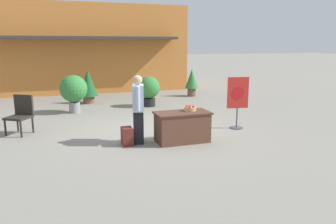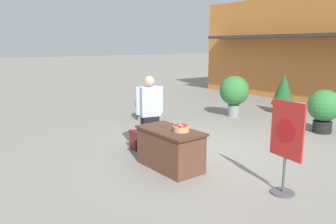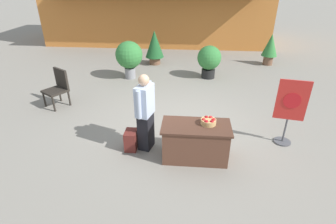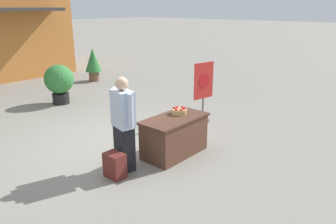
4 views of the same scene
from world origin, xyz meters
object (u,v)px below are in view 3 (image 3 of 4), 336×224
(apple_basket, at_px, (208,121))
(potted_plant_far_right, at_px, (155,46))
(potted_plant_near_right, at_px, (129,56))
(backpack, at_px, (131,140))
(person_visitor, at_px, (145,113))
(display_table, at_px, (195,141))
(patio_chair, at_px, (58,86))
(potted_plant_near_left, at_px, (209,59))
(poster_board, at_px, (290,110))
(potted_plant_far_left, at_px, (270,47))

(apple_basket, xyz_separation_m, potted_plant_far_right, (-1.85, 6.04, -0.04))
(apple_basket, relative_size, potted_plant_near_right, 0.23)
(backpack, bearing_deg, person_visitor, 16.22)
(display_table, height_order, backpack, display_table)
(patio_chair, distance_m, potted_plant_far_right, 4.56)
(display_table, height_order, potted_plant_near_right, potted_plant_near_right)
(potted_plant_near_left, bearing_deg, person_visitor, -108.72)
(apple_basket, bearing_deg, potted_plant_near_right, 120.04)
(apple_basket, bearing_deg, potted_plant_far_right, 107.04)
(backpack, distance_m, poster_board, 3.34)
(poster_board, distance_m, patio_chair, 5.84)
(backpack, relative_size, poster_board, 0.29)
(backpack, bearing_deg, apple_basket, -3.63)
(backpack, bearing_deg, potted_plant_near_right, 102.62)
(person_visitor, distance_m, potted_plant_far_right, 5.88)
(potted_plant_near_right, bearing_deg, potted_plant_far_left, 21.31)
(apple_basket, bearing_deg, patio_chair, 153.20)
(display_table, distance_m, person_visitor, 1.15)
(patio_chair, bearing_deg, potted_plant_far_left, 156.07)
(poster_board, distance_m, potted_plant_far_right, 6.47)
(potted_plant_far_right, bearing_deg, patio_chair, -117.84)
(backpack, xyz_separation_m, potted_plant_far_right, (-0.30, 5.94, 0.55))
(backpack, relative_size, potted_plant_far_left, 0.34)
(apple_basket, relative_size, person_visitor, 0.18)
(poster_board, relative_size, potted_plant_near_right, 1.11)
(poster_board, xyz_separation_m, patio_chair, (-5.67, 1.39, -0.24))
(apple_basket, bearing_deg, potted_plant_near_left, 86.86)
(display_table, distance_m, poster_board, 2.09)
(poster_board, relative_size, potted_plant_far_left, 1.18)
(display_table, height_order, potted_plant_far_left, potted_plant_far_left)
(poster_board, bearing_deg, display_table, -59.88)
(person_visitor, bearing_deg, potted_plant_far_left, 71.31)
(display_table, bearing_deg, potted_plant_near_left, 84.14)
(potted_plant_far_right, relative_size, potted_plant_far_left, 1.09)
(apple_basket, bearing_deg, person_visitor, 171.47)
(backpack, distance_m, potted_plant_far_left, 7.62)
(apple_basket, relative_size, potted_plant_far_left, 0.24)
(display_table, xyz_separation_m, potted_plant_far_right, (-1.62, 6.11, 0.39))
(potted_plant_near_left, bearing_deg, potted_plant_far_right, 145.96)
(potted_plant_far_right, relative_size, potted_plant_near_left, 1.18)
(poster_board, relative_size, patio_chair, 1.42)
(apple_basket, bearing_deg, poster_board, 20.23)
(potted_plant_near_left, distance_m, potted_plant_far_left, 3.05)
(person_visitor, bearing_deg, apple_basket, 5.70)
(person_visitor, height_order, poster_board, person_visitor)
(potted_plant_near_right, height_order, potted_plant_far_right, potted_plant_far_right)
(display_table, xyz_separation_m, person_visitor, (-1.02, 0.26, 0.46))
(apple_basket, distance_m, potted_plant_near_left, 4.63)
(patio_chair, height_order, potted_plant_far_left, potted_plant_far_left)
(poster_board, height_order, patio_chair, poster_board)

